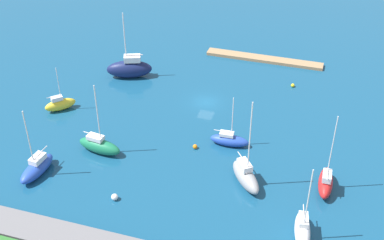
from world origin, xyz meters
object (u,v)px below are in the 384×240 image
(sailboat_red_lone_south, at_px, (326,182))
(mooring_buoy_yellow, at_px, (293,85))
(sailboat_navy_by_breakwater, at_px, (130,68))
(mooring_buoy_white, at_px, (115,197))
(sailboat_blue_center_basin, at_px, (229,140))
(sailboat_green_along_channel, at_px, (99,145))
(sailboat_white_mid_basin, at_px, (302,230))
(sailboat_gray_outer_mooring, at_px, (246,176))
(sailboat_blue_far_south, at_px, (37,168))
(sailboat_yellow_off_beacon, at_px, (60,104))
(mooring_buoy_orange, at_px, (195,147))
(pier_dock, at_px, (264,59))

(sailboat_red_lone_south, xyz_separation_m, mooring_buoy_yellow, (7.52, -24.85, -0.95))
(sailboat_navy_by_breakwater, bearing_deg, mooring_buoy_white, 88.97)
(sailboat_blue_center_basin, bearing_deg, sailboat_green_along_channel, -160.70)
(sailboat_white_mid_basin, distance_m, sailboat_red_lone_south, 9.27)
(sailboat_gray_outer_mooring, height_order, sailboat_green_along_channel, sailboat_gray_outer_mooring)
(sailboat_blue_far_south, distance_m, mooring_buoy_white, 12.00)
(mooring_buoy_yellow, bearing_deg, sailboat_yellow_off_beacon, 27.81)
(mooring_buoy_yellow, distance_m, mooring_buoy_white, 38.66)
(sailboat_gray_outer_mooring, distance_m, sailboat_yellow_off_beacon, 32.88)
(mooring_buoy_yellow, height_order, mooring_buoy_orange, mooring_buoy_orange)
(sailboat_white_mid_basin, distance_m, sailboat_navy_by_breakwater, 44.35)
(sailboat_blue_far_south, height_order, sailboat_green_along_channel, sailboat_green_along_channel)
(pier_dock, height_order, sailboat_gray_outer_mooring, sailboat_gray_outer_mooring)
(mooring_buoy_orange, bearing_deg, sailboat_blue_far_south, 31.97)
(sailboat_navy_by_breakwater, distance_m, mooring_buoy_orange, 23.68)
(sailboat_green_along_channel, xyz_separation_m, mooring_buoy_white, (-6.05, 8.34, -0.72))
(sailboat_green_along_channel, xyz_separation_m, mooring_buoy_orange, (-12.60, -4.74, -0.83))
(sailboat_yellow_off_beacon, bearing_deg, sailboat_green_along_channel, -82.38)
(sailboat_white_mid_basin, relative_size, sailboat_blue_center_basin, 1.30)
(sailboat_white_mid_basin, relative_size, sailboat_green_along_channel, 0.94)
(sailboat_yellow_off_beacon, bearing_deg, pier_dock, -1.77)
(sailboat_blue_far_south, bearing_deg, sailboat_red_lone_south, 107.36)
(sailboat_gray_outer_mooring, xyz_separation_m, mooring_buoy_white, (14.96, 7.83, -0.87))
(sailboat_yellow_off_beacon, distance_m, sailboat_navy_by_breakwater, 14.57)
(sailboat_white_mid_basin, distance_m, mooring_buoy_yellow, 34.43)
(sailboat_green_along_channel, relative_size, mooring_buoy_orange, 16.76)
(sailboat_yellow_off_beacon, height_order, sailboat_blue_center_basin, sailboat_blue_center_basin)
(sailboat_green_along_channel, height_order, mooring_buoy_white, sailboat_green_along_channel)
(sailboat_gray_outer_mooring, bearing_deg, pier_dock, 149.40)
(sailboat_red_lone_south, distance_m, mooring_buoy_yellow, 25.98)
(pier_dock, height_order, mooring_buoy_orange, mooring_buoy_orange)
(mooring_buoy_white, bearing_deg, sailboat_red_lone_south, -158.83)
(sailboat_blue_center_basin, relative_size, mooring_buoy_orange, 12.19)
(sailboat_white_mid_basin, bearing_deg, sailboat_gray_outer_mooring, -140.81)
(pier_dock, distance_m, sailboat_white_mid_basin, 43.87)
(sailboat_red_lone_south, xyz_separation_m, sailboat_green_along_channel, (30.99, 1.32, -0.10))
(sailboat_yellow_off_beacon, distance_m, sailboat_blue_center_basin, 27.76)
(mooring_buoy_orange, bearing_deg, sailboat_yellow_off_beacon, -8.26)
(sailboat_white_mid_basin, distance_m, sailboat_blue_center_basin, 19.15)
(sailboat_white_mid_basin, height_order, sailboat_red_lone_south, sailboat_red_lone_south)
(sailboat_gray_outer_mooring, height_order, mooring_buoy_orange, sailboat_gray_outer_mooring)
(sailboat_white_mid_basin, xyz_separation_m, mooring_buoy_white, (23.15, 0.57, -0.74))
(sailboat_red_lone_south, relative_size, mooring_buoy_white, 12.98)
(sailboat_gray_outer_mooring, distance_m, sailboat_white_mid_basin, 10.95)
(mooring_buoy_white, bearing_deg, sailboat_green_along_channel, -54.07)
(pier_dock, height_order, mooring_buoy_white, mooring_buoy_white)
(mooring_buoy_yellow, bearing_deg, mooring_buoy_white, 63.20)
(sailboat_green_along_channel, xyz_separation_m, sailboat_blue_center_basin, (-17.02, -7.01, -0.26))
(pier_dock, xyz_separation_m, sailboat_blue_center_basin, (-0.01, 27.36, 0.62))
(sailboat_blue_far_south, xyz_separation_m, mooring_buoy_orange, (-18.43, -11.50, -0.73))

